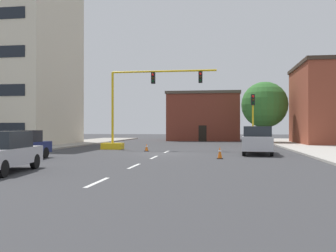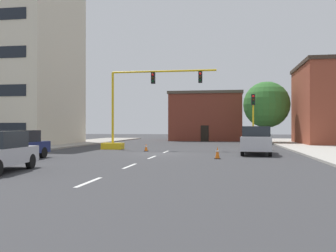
{
  "view_description": "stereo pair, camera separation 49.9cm",
  "coord_description": "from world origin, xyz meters",
  "px_view_note": "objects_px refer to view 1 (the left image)",
  "views": [
    {
      "loc": [
        4.26,
        -26.47,
        1.9
      ],
      "look_at": [
        -0.36,
        5.83,
        2.04
      ],
      "focal_mm": 39.97,
      "sensor_mm": 36.0,
      "label": 1
    },
    {
      "loc": [
        4.75,
        -26.4,
        1.9
      ],
      "look_at": [
        -0.36,
        5.83,
        2.04
      ],
      "focal_mm": 39.97,
      "sensor_mm": 36.0,
      "label": 2
    }
  ],
  "objects_px": {
    "pickup_truck_silver": "(258,141)",
    "traffic_cone_roadside_a": "(147,148)",
    "traffic_cone_roadside_b": "(220,153)",
    "traffic_signal_gantry": "(127,123)",
    "traffic_light_pole_right": "(253,109)",
    "sedan_silver_near_left": "(1,152)",
    "tree_right_far": "(265,105)",
    "sedan_navy_mid_left": "(18,145)"
  },
  "relations": [
    {
      "from": "traffic_signal_gantry",
      "to": "traffic_cone_roadside_b",
      "type": "distance_m",
      "value": 12.07
    },
    {
      "from": "tree_right_far",
      "to": "sedan_navy_mid_left",
      "type": "xyz_separation_m",
      "value": [
        -17.03,
        -26.32,
        -3.8
      ]
    },
    {
      "from": "traffic_signal_gantry",
      "to": "tree_right_far",
      "type": "height_order",
      "value": "tree_right_far"
    },
    {
      "from": "traffic_cone_roadside_b",
      "to": "sedan_silver_near_left",
      "type": "bearing_deg",
      "value": -137.43
    },
    {
      "from": "traffic_signal_gantry",
      "to": "traffic_cone_roadside_b",
      "type": "xyz_separation_m",
      "value": [
        8.04,
        -8.8,
        -1.93
      ]
    },
    {
      "from": "traffic_light_pole_right",
      "to": "tree_right_far",
      "type": "bearing_deg",
      "value": 79.54
    },
    {
      "from": "pickup_truck_silver",
      "to": "sedan_silver_near_left",
      "type": "distance_m",
      "value": 17.25
    },
    {
      "from": "pickup_truck_silver",
      "to": "traffic_cone_roadside_a",
      "type": "xyz_separation_m",
      "value": [
        -8.48,
        2.1,
        -0.67
      ]
    },
    {
      "from": "sedan_silver_near_left",
      "to": "traffic_cone_roadside_a",
      "type": "bearing_deg",
      "value": 77.57
    },
    {
      "from": "pickup_truck_silver",
      "to": "traffic_cone_roadside_a",
      "type": "height_order",
      "value": "pickup_truck_silver"
    },
    {
      "from": "sedan_silver_near_left",
      "to": "traffic_cone_roadside_b",
      "type": "bearing_deg",
      "value": 42.57
    },
    {
      "from": "traffic_signal_gantry",
      "to": "tree_right_far",
      "type": "relative_size",
      "value": 1.33
    },
    {
      "from": "sedan_navy_mid_left",
      "to": "traffic_signal_gantry",
      "type": "bearing_deg",
      "value": 71.98
    },
    {
      "from": "traffic_signal_gantry",
      "to": "traffic_light_pole_right",
      "type": "distance_m",
      "value": 11.01
    },
    {
      "from": "traffic_signal_gantry",
      "to": "traffic_light_pole_right",
      "type": "bearing_deg",
      "value": 7.48
    },
    {
      "from": "tree_right_far",
      "to": "traffic_cone_roadside_a",
      "type": "relative_size",
      "value": 12.22
    },
    {
      "from": "traffic_cone_roadside_b",
      "to": "tree_right_far",
      "type": "bearing_deg",
      "value": 77.41
    },
    {
      "from": "traffic_light_pole_right",
      "to": "traffic_cone_roadside_b",
      "type": "relative_size",
      "value": 6.35
    },
    {
      "from": "sedan_navy_mid_left",
      "to": "traffic_cone_roadside_a",
      "type": "xyz_separation_m",
      "value": [
        5.87,
        8.89,
        -0.59
      ]
    },
    {
      "from": "traffic_signal_gantry",
      "to": "traffic_cone_roadside_a",
      "type": "xyz_separation_m",
      "value": [
        2.2,
        -2.39,
        -2.0
      ]
    },
    {
      "from": "pickup_truck_silver",
      "to": "traffic_cone_roadside_b",
      "type": "distance_m",
      "value": 5.09
    },
    {
      "from": "pickup_truck_silver",
      "to": "traffic_cone_roadside_a",
      "type": "bearing_deg",
      "value": 166.07
    },
    {
      "from": "pickup_truck_silver",
      "to": "traffic_light_pole_right",
      "type": "bearing_deg",
      "value": 88.45
    },
    {
      "from": "traffic_signal_gantry",
      "to": "tree_right_far",
      "type": "distance_m",
      "value": 20.26
    },
    {
      "from": "sedan_navy_mid_left",
      "to": "traffic_cone_roadside_b",
      "type": "distance_m",
      "value": 11.98
    },
    {
      "from": "sedan_navy_mid_left",
      "to": "traffic_cone_roadside_b",
      "type": "relative_size",
      "value": 6.11
    },
    {
      "from": "traffic_light_pole_right",
      "to": "sedan_navy_mid_left",
      "type": "relative_size",
      "value": 1.04
    },
    {
      "from": "traffic_signal_gantry",
      "to": "sedan_navy_mid_left",
      "type": "xyz_separation_m",
      "value": [
        -3.67,
        -11.28,
        -1.41
      ]
    },
    {
      "from": "traffic_cone_roadside_b",
      "to": "pickup_truck_silver",
      "type": "bearing_deg",
      "value": 58.35
    },
    {
      "from": "tree_right_far",
      "to": "traffic_signal_gantry",
      "type": "bearing_deg",
      "value": -131.62
    },
    {
      "from": "traffic_light_pole_right",
      "to": "sedan_navy_mid_left",
      "type": "xyz_separation_m",
      "value": [
        -14.52,
        -12.7,
        -2.64
      ]
    },
    {
      "from": "tree_right_far",
      "to": "pickup_truck_silver",
      "type": "distance_m",
      "value": 20.07
    },
    {
      "from": "traffic_light_pole_right",
      "to": "sedan_silver_near_left",
      "type": "height_order",
      "value": "traffic_light_pole_right"
    },
    {
      "from": "traffic_cone_roadside_a",
      "to": "sedan_silver_near_left",
      "type": "bearing_deg",
      "value": -102.43
    },
    {
      "from": "sedan_navy_mid_left",
      "to": "traffic_cone_roadside_a",
      "type": "height_order",
      "value": "sedan_navy_mid_left"
    },
    {
      "from": "traffic_cone_roadside_a",
      "to": "traffic_cone_roadside_b",
      "type": "relative_size",
      "value": 0.81
    },
    {
      "from": "sedan_silver_near_left",
      "to": "sedan_navy_mid_left",
      "type": "distance_m",
      "value": 6.42
    },
    {
      "from": "tree_right_far",
      "to": "sedan_navy_mid_left",
      "type": "distance_m",
      "value": 31.58
    },
    {
      "from": "pickup_truck_silver",
      "to": "sedan_silver_near_left",
      "type": "relative_size",
      "value": 1.19
    },
    {
      "from": "tree_right_far",
      "to": "traffic_cone_roadside_a",
      "type": "distance_m",
      "value": 21.16
    },
    {
      "from": "sedan_silver_near_left",
      "to": "traffic_cone_roadside_b",
      "type": "height_order",
      "value": "sedan_silver_near_left"
    },
    {
      "from": "traffic_light_pole_right",
      "to": "traffic_cone_roadside_b",
      "type": "height_order",
      "value": "traffic_light_pole_right"
    }
  ]
}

